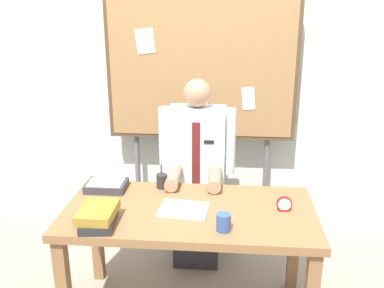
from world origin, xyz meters
The scene contains 10 objects.
back_wall centered at (0.00, 1.22, 1.35)m, with size 6.40×0.08×2.70m, color silver.
desk centered at (0.00, 0.00, 0.65)m, with size 1.51×0.75×0.75m.
person centered at (0.00, 0.61, 0.67)m, with size 0.55×0.56×1.43m.
bulletin_board centered at (0.00, 1.02, 1.41)m, with size 1.49×0.09×2.00m.
book_stack centered at (-0.49, -0.23, 0.80)m, with size 0.21×0.30×0.10m.
open_notebook centered at (-0.03, -0.02, 0.76)m, with size 0.29×0.22×0.01m, color white.
desk_clock centered at (0.56, 0.03, 0.79)m, with size 0.09×0.04×0.09m.
coffee_mug centered at (0.21, -0.24, 0.80)m, with size 0.08×0.08×0.10m, color #334C8C.
pen_holder centered at (-0.21, 0.29, 0.80)m, with size 0.07×0.07×0.16m.
paper_tray centered at (-0.57, 0.24, 0.78)m, with size 0.26×0.20×0.06m.
Camera 1 is at (0.22, -2.30, 1.93)m, focal length 39.93 mm.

